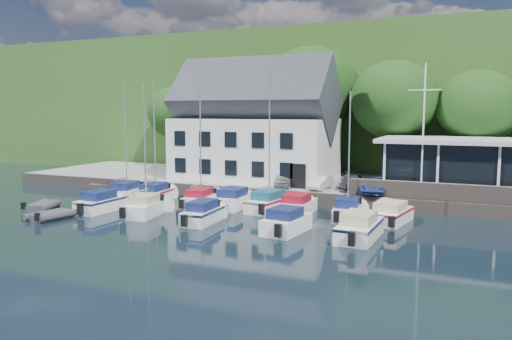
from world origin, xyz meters
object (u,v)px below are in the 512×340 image
at_px(dinghy_1, 51,214).
at_px(club_pavilion, 468,166).
at_px(boat_r1_3, 234,198).
at_px(boat_r2_4, 360,225).
at_px(boat_r1_2, 201,152).
at_px(car_blue, 374,185).
at_px(boat_r1_6, 349,151).
at_px(boat_r2_3, 286,220).
at_px(boat_r2_2, 204,211).
at_px(boat_r2_0, 101,201).
at_px(harbor_building, 255,131).
at_px(dinghy_0, 44,205).
at_px(boat_r2_1, 145,150).
at_px(boat_r1_0, 126,146).
at_px(car_dgrey, 352,182).
at_px(flagpole, 423,130).
at_px(car_silver, 282,180).
at_px(boat_r1_5, 298,204).
at_px(car_white, 321,182).
at_px(boat_r1_4, 269,147).
at_px(boat_r1_1, 155,145).
at_px(boat_r1_7, 391,212).

bearing_deg(dinghy_1, club_pavilion, 43.75).
distance_m(boat_r1_3, boat_r2_4, 11.83).
bearing_deg(boat_r1_2, car_blue, 13.94).
distance_m(boat_r1_6, boat_r2_3, 6.82).
bearing_deg(boat_r2_2, boat_r2_0, 175.39).
bearing_deg(boat_r2_2, harbor_building, 96.53).
xyz_separation_m(car_blue, boat_r1_6, (-0.74, -5.21, 2.94)).
bearing_deg(dinghy_0, club_pavilion, 4.17).
relative_size(boat_r2_0, boat_r2_1, 0.64).
bearing_deg(boat_r2_4, boat_r1_0, 167.40).
height_order(boat_r1_3, boat_r2_4, boat_r2_4).
bearing_deg(car_dgrey, flagpole, -20.49).
bearing_deg(car_dgrey, car_silver, -178.83).
relative_size(flagpole, boat_r2_4, 1.54).
distance_m(club_pavilion, boat_r1_5, 13.91).
bearing_deg(car_dgrey, boat_r2_1, -146.05).
height_order(car_silver, boat_r1_5, car_silver).
relative_size(flagpole, boat_r2_1, 1.06).
bearing_deg(dinghy_0, car_white, 9.82).
bearing_deg(boat_r1_3, boat_r1_2, -177.86).
relative_size(car_white, boat_r1_6, 0.36).
bearing_deg(car_white, boat_r1_5, -86.63).
bearing_deg(boat_r1_4, boat_r2_2, -107.12).
relative_size(car_dgrey, boat_r2_4, 0.68).
bearing_deg(boat_r1_1, boat_r1_4, -5.51).
height_order(harbor_building, boat_r2_2, harbor_building).
distance_m(boat_r1_3, boat_r2_2, 5.14).
height_order(harbor_building, car_blue, harbor_building).
height_order(harbor_building, car_silver, harbor_building).
distance_m(boat_r2_2, dinghy_0, 12.97).
xyz_separation_m(boat_r1_2, boat_r1_7, (14.20, -0.21, -3.40)).
height_order(boat_r1_2, boat_r1_6, boat_r1_6).
bearing_deg(boat_r1_2, car_silver, 40.36).
bearing_deg(car_blue, boat_r2_1, -152.20).
bearing_deg(boat_r1_5, harbor_building, 128.52).
height_order(car_blue, boat_r1_4, boat_r1_4).
bearing_deg(car_dgrey, boat_r1_2, -157.28).
height_order(boat_r2_0, dinghy_1, boat_r2_0).
bearing_deg(car_white, boat_r2_4, -58.30).
bearing_deg(boat_r1_0, boat_r1_7, -9.03).
relative_size(boat_r2_0, boat_r2_3, 1.11).
bearing_deg(car_dgrey, boat_r1_3, -149.84).
distance_m(car_silver, car_white, 3.22).
relative_size(boat_r1_4, dinghy_0, 3.07).
bearing_deg(boat_r1_6, boat_r2_3, -123.29).
height_order(car_white, boat_r1_5, car_white).
bearing_deg(boat_r2_0, boat_r2_3, -0.93).
relative_size(boat_r1_2, boat_r1_3, 1.41).
height_order(club_pavilion, dinghy_1, club_pavilion).
bearing_deg(club_pavilion, boat_r1_2, -155.78).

